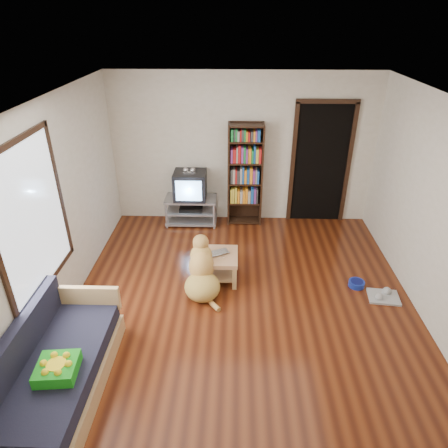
{
  "coord_description": "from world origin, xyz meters",
  "views": [
    {
      "loc": [
        -0.12,
        -4.13,
        3.43
      ],
      "look_at": [
        -0.26,
        0.55,
        0.9
      ],
      "focal_mm": 32.0,
      "sensor_mm": 36.0,
      "label": 1
    }
  ],
  "objects_px": {
    "grey_rag": "(383,297)",
    "dog": "(202,273)",
    "laptop": "(218,255)",
    "crt_tv": "(190,185)",
    "tv_stand": "(191,210)",
    "green_cushion": "(57,369)",
    "bookshelf": "(245,170)",
    "dog_bowl": "(356,284)",
    "sofa": "(56,370)",
    "coffee_table": "(218,262)"
  },
  "relations": [
    {
      "from": "grey_rag",
      "to": "dog",
      "type": "bearing_deg",
      "value": 177.47
    },
    {
      "from": "laptop",
      "to": "crt_tv",
      "type": "distance_m",
      "value": 1.85
    },
    {
      "from": "laptop",
      "to": "tv_stand",
      "type": "height_order",
      "value": "tv_stand"
    },
    {
      "from": "green_cushion",
      "to": "bookshelf",
      "type": "relative_size",
      "value": 0.2
    },
    {
      "from": "tv_stand",
      "to": "crt_tv",
      "type": "distance_m",
      "value": 0.47
    },
    {
      "from": "dog_bowl",
      "to": "crt_tv",
      "type": "xyz_separation_m",
      "value": [
        -2.5,
        1.83,
        0.7
      ]
    },
    {
      "from": "dog_bowl",
      "to": "tv_stand",
      "type": "relative_size",
      "value": 0.24
    },
    {
      "from": "laptop",
      "to": "grey_rag",
      "type": "bearing_deg",
      "value": -33.85
    },
    {
      "from": "dog_bowl",
      "to": "sofa",
      "type": "bearing_deg",
      "value": -152.33
    },
    {
      "from": "green_cushion",
      "to": "sofa",
      "type": "height_order",
      "value": "sofa"
    },
    {
      "from": "bookshelf",
      "to": "crt_tv",
      "type": "bearing_deg",
      "value": -175.68
    },
    {
      "from": "dog_bowl",
      "to": "dog",
      "type": "distance_m",
      "value": 2.17
    },
    {
      "from": "tv_stand",
      "to": "bookshelf",
      "type": "height_order",
      "value": "bookshelf"
    },
    {
      "from": "crt_tv",
      "to": "dog",
      "type": "distance_m",
      "value": 2.05
    },
    {
      "from": "coffee_table",
      "to": "dog",
      "type": "xyz_separation_m",
      "value": [
        -0.21,
        -0.27,
        0.0
      ]
    },
    {
      "from": "dog_bowl",
      "to": "laptop",
      "type": "bearing_deg",
      "value": 177.1
    },
    {
      "from": "laptop",
      "to": "dog_bowl",
      "type": "height_order",
      "value": "laptop"
    },
    {
      "from": "dog_bowl",
      "to": "dog",
      "type": "bearing_deg",
      "value": -176.24
    },
    {
      "from": "dog",
      "to": "sofa",
      "type": "bearing_deg",
      "value": -128.17
    },
    {
      "from": "dog",
      "to": "coffee_table",
      "type": "bearing_deg",
      "value": 52.52
    },
    {
      "from": "coffee_table",
      "to": "laptop",
      "type": "bearing_deg",
      "value": -90.0
    },
    {
      "from": "dog",
      "to": "dog_bowl",
      "type": "bearing_deg",
      "value": 3.76
    },
    {
      "from": "grey_rag",
      "to": "sofa",
      "type": "xyz_separation_m",
      "value": [
        -3.78,
        -1.57,
        0.25
      ]
    },
    {
      "from": "dog_bowl",
      "to": "sofa",
      "type": "height_order",
      "value": "sofa"
    },
    {
      "from": "bookshelf",
      "to": "dog_bowl",
      "type": "bearing_deg",
      "value": -50.8
    },
    {
      "from": "tv_stand",
      "to": "bookshelf",
      "type": "bearing_deg",
      "value": 5.63
    },
    {
      "from": "sofa",
      "to": "dog",
      "type": "relative_size",
      "value": 1.97
    },
    {
      "from": "sofa",
      "to": "coffee_table",
      "type": "xyz_separation_m",
      "value": [
        1.53,
        1.95,
        0.02
      ]
    },
    {
      "from": "coffee_table",
      "to": "green_cushion",
      "type": "bearing_deg",
      "value": -123.48
    },
    {
      "from": "tv_stand",
      "to": "dog",
      "type": "distance_m",
      "value": 1.98
    },
    {
      "from": "green_cushion",
      "to": "bookshelf",
      "type": "xyz_separation_m",
      "value": [
        1.8,
        3.9,
        0.52
      ]
    },
    {
      "from": "bookshelf",
      "to": "dog",
      "type": "bearing_deg",
      "value": -106.43
    },
    {
      "from": "green_cushion",
      "to": "dog",
      "type": "relative_size",
      "value": 0.4
    },
    {
      "from": "green_cushion",
      "to": "sofa",
      "type": "xyz_separation_m",
      "value": [
        -0.12,
        0.17,
        -0.22
      ]
    },
    {
      "from": "dog_bowl",
      "to": "dog",
      "type": "relative_size",
      "value": 0.24
    },
    {
      "from": "dog_bowl",
      "to": "sofa",
      "type": "distance_m",
      "value": 3.93
    },
    {
      "from": "tv_stand",
      "to": "dog",
      "type": "bearing_deg",
      "value": -79.9
    },
    {
      "from": "grey_rag",
      "to": "coffee_table",
      "type": "bearing_deg",
      "value": 170.44
    },
    {
      "from": "coffee_table",
      "to": "grey_rag",
      "type": "bearing_deg",
      "value": -9.56
    },
    {
      "from": "bookshelf",
      "to": "laptop",
      "type": "bearing_deg",
      "value": -102.37
    },
    {
      "from": "tv_stand",
      "to": "bookshelf",
      "type": "distance_m",
      "value": 1.2
    },
    {
      "from": "laptop",
      "to": "grey_rag",
      "type": "height_order",
      "value": "laptop"
    },
    {
      "from": "laptop",
      "to": "grey_rag",
      "type": "xyz_separation_m",
      "value": [
        2.25,
        -0.35,
        -0.4
      ]
    },
    {
      "from": "coffee_table",
      "to": "dog",
      "type": "distance_m",
      "value": 0.34
    },
    {
      "from": "green_cushion",
      "to": "laptop",
      "type": "bearing_deg",
      "value": 50.52
    },
    {
      "from": "laptop",
      "to": "coffee_table",
      "type": "relative_size",
      "value": 0.64
    },
    {
      "from": "grey_rag",
      "to": "tv_stand",
      "type": "bearing_deg",
      "value": 143.69
    },
    {
      "from": "sofa",
      "to": "crt_tv",
      "type": "bearing_deg",
      "value": 75.07
    },
    {
      "from": "dog",
      "to": "green_cushion",
      "type": "bearing_deg",
      "value": -122.87
    },
    {
      "from": "dog_bowl",
      "to": "coffee_table",
      "type": "height_order",
      "value": "coffee_table"
    }
  ]
}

